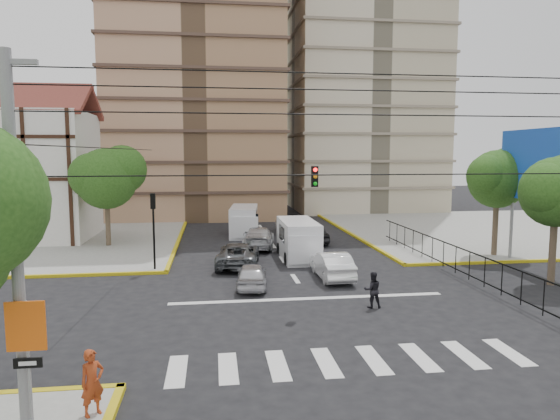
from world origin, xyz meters
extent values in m
plane|color=black|center=(0.00, 0.00, 0.00)|extent=(160.00, 160.00, 0.00)
cube|color=gray|center=(-20.00, 20.00, 0.07)|extent=(26.00, 26.00, 0.15)
cube|color=gray|center=(20.00, 20.00, 0.07)|extent=(26.00, 26.00, 0.15)
cube|color=silver|center=(0.00, -6.00, 0.01)|extent=(12.00, 2.40, 0.01)
cube|color=silver|center=(0.00, 1.20, 0.01)|extent=(13.00, 0.40, 0.01)
cube|color=tan|center=(14.00, 40.00, 24.00)|extent=(17.00, 16.00, 48.00)
cube|color=silver|center=(-19.00, 20.00, 5.00)|extent=(10.00, 8.00, 10.00)
cube|color=maroon|center=(-19.00, 18.10, 10.90)|extent=(10.80, 4.25, 2.65)
cube|color=maroon|center=(-19.00, 21.90, 10.90)|extent=(10.80, 4.25, 2.65)
cylinder|color=slate|center=(14.50, 4.00, 2.15)|extent=(0.20, 0.20, 4.00)
cylinder|color=slate|center=(14.50, 8.00, 2.15)|extent=(0.20, 0.20, 4.00)
cube|color=silver|center=(14.50, 6.00, 6.15)|extent=(0.25, 6.00, 4.00)
cube|color=blue|center=(14.30, 6.00, 6.15)|extent=(0.08, 6.20, 4.20)
cylinder|color=#473828|center=(13.00, 2.00, 2.10)|extent=(0.36, 0.36, 4.20)
sphere|color=#1F4914|center=(13.00, 2.00, 4.84)|extent=(3.60, 3.60, 3.60)
sphere|color=#1F4914|center=(12.28, 1.70, 5.03)|extent=(2.70, 2.70, 2.70)
cylinder|color=#473828|center=(14.00, 9.00, 2.24)|extent=(0.36, 0.36, 4.48)
sphere|color=#1F4914|center=(14.00, 9.00, 5.16)|extent=(3.80, 3.80, 3.80)
sphere|color=#1F4914|center=(14.95, 9.30, 5.73)|extent=(3.04, 3.04, 3.04)
sphere|color=#1F4914|center=(13.24, 8.70, 5.35)|extent=(2.85, 2.85, 2.85)
cylinder|color=#473828|center=(-12.00, 16.00, 2.10)|extent=(0.36, 0.36, 4.20)
sphere|color=#1F4914|center=(-12.00, 16.00, 5.00)|extent=(4.40, 4.40, 4.40)
sphere|color=#1F4914|center=(-10.90, 16.30, 5.67)|extent=(3.52, 3.52, 3.52)
sphere|color=#1F4914|center=(-12.88, 15.70, 5.22)|extent=(3.30, 3.30, 3.30)
cylinder|color=black|center=(-7.80, 7.80, 1.90)|extent=(0.12, 0.12, 3.50)
cube|color=black|center=(-7.80, 7.80, 4.10)|extent=(0.28, 0.22, 0.90)
sphere|color=#FF0C0C|center=(-7.80, 7.80, 4.40)|extent=(0.17, 0.17, 0.17)
cube|color=black|center=(0.00, 0.00, 5.80)|extent=(0.28, 0.22, 0.90)
cylinder|color=black|center=(0.00, -9.00, 6.25)|extent=(18.00, 0.03, 0.03)
cylinder|color=slate|center=(-9.00, -9.00, 4.65)|extent=(0.28, 0.28, 9.00)
cube|color=slate|center=(-9.00, -9.00, 8.85)|extent=(1.40, 0.12, 0.12)
cylinder|color=slate|center=(-8.80, -9.20, 1.75)|extent=(0.08, 0.08, 3.20)
cube|color=#E5590C|center=(-8.80, -9.25, 2.75)|extent=(0.90, 0.06, 1.20)
cube|color=black|center=(-8.80, -9.25, 1.85)|extent=(0.65, 0.05, 0.25)
cube|color=silver|center=(1.07, 10.29, 1.24)|extent=(2.18, 5.40, 2.48)
cube|color=silver|center=(1.07, 8.13, 1.08)|extent=(2.05, 1.30, 1.73)
cube|color=black|center=(1.07, 7.76, 1.67)|extent=(2.00, 0.11, 0.97)
cylinder|color=black|center=(0.05, 8.56, 0.38)|extent=(0.25, 0.75, 0.75)
cylinder|color=black|center=(2.10, 8.56, 0.38)|extent=(0.25, 0.75, 0.75)
cylinder|color=black|center=(0.05, 12.02, 0.38)|extent=(0.25, 0.75, 0.75)
cylinder|color=black|center=(2.10, 12.02, 0.38)|extent=(0.25, 0.75, 0.75)
cube|color=silver|center=(-1.85, 20.05, 1.21)|extent=(2.71, 5.48, 2.42)
cube|color=silver|center=(-1.85, 17.94, 1.05)|extent=(2.14, 1.49, 1.69)
cube|color=black|center=(-1.85, 17.57, 1.63)|extent=(1.95, 0.33, 0.95)
cylinder|color=black|center=(-2.85, 18.36, 0.37)|extent=(0.25, 0.74, 0.74)
cylinder|color=black|center=(-0.85, 18.36, 0.37)|extent=(0.25, 0.74, 0.74)
cylinder|color=black|center=(-2.85, 21.73, 0.37)|extent=(0.25, 0.74, 0.74)
cylinder|color=black|center=(-0.85, 21.73, 0.37)|extent=(0.25, 0.74, 0.74)
imported|color=#B4B4B9|center=(-2.49, 3.54, 0.64)|extent=(1.86, 3.88, 1.28)
imported|color=white|center=(2.00, 4.85, 0.74)|extent=(1.63, 4.52, 1.48)
imported|color=#515558|center=(-2.92, 8.53, 0.73)|extent=(3.02, 5.48, 1.45)
imported|color=#B2B3B7|center=(-1.15, 14.28, 0.76)|extent=(2.87, 5.52, 1.53)
imported|color=#272729|center=(3.14, 15.71, 0.76)|extent=(1.99, 4.51, 1.51)
imported|color=silver|center=(1.99, 20.70, 0.75)|extent=(1.75, 4.61, 1.50)
imported|color=#9C3818|center=(-7.50, -8.67, 1.01)|extent=(0.74, 0.72, 1.72)
imported|color=black|center=(2.54, -0.53, 0.81)|extent=(0.81, 0.64, 1.62)
camera|label=1|loc=(-4.39, -21.27, 6.77)|focal=32.00mm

